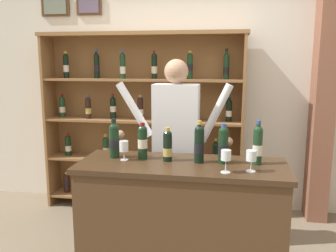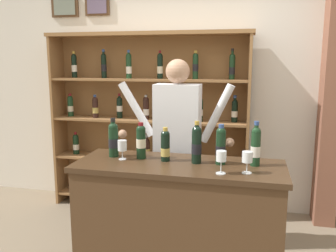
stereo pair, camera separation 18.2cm
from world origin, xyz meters
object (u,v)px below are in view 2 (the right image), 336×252
Objects in this scene: shopkeeper at (177,134)px; wine_glass_center at (122,147)px; wine_shelf at (149,117)px; tasting_bottle_super_tuscan at (141,140)px; tasting_bottle_prosecco at (221,145)px; tasting_bottle_grappa at (113,139)px; tasting_bottle_chianti at (256,146)px; wine_glass_right at (221,158)px; tasting_bottle_brunello at (165,145)px; tasting_counter at (179,223)px; wine_glass_left at (247,158)px; tasting_bottle_bianco at (197,144)px.

wine_glass_center is (-0.33, -0.52, -0.01)m from shopkeeper.
shopkeeper is (0.50, -0.82, -0.01)m from wine_shelf.
tasting_bottle_prosecco is (0.63, -0.02, 0.00)m from tasting_bottle_super_tuscan.
tasting_bottle_grappa is 1.09× the size of tasting_bottle_super_tuscan.
tasting_bottle_chianti reaches higher than tasting_bottle_grappa.
tasting_bottle_prosecco reaches higher than wine_glass_right.
tasting_bottle_chianti is (0.67, 0.03, 0.03)m from tasting_bottle_brunello.
wine_glass_right is at bearing -27.98° from tasting_counter.
wine_glass_right is 0.18m from wine_glass_left.
wine_glass_right is at bearing -57.92° from wine_shelf.
tasting_counter is at bearing -1.45° from wine_glass_center.
wine_glass_left is at bearing -13.77° from tasting_bottle_super_tuscan.
tasting_bottle_prosecco reaches higher than wine_glass_center.
tasting_bottle_grappa is at bearing -86.66° from wine_shelf.
tasting_bottle_prosecco is at bearing 10.80° from tasting_counter.
shopkeeper is 11.25× the size of wine_glass_center.
tasting_bottle_grappa reaches higher than wine_glass_center.
wine_glass_left is at bearing -105.40° from tasting_bottle_chianti.
tasting_counter is at bearing -159.36° from tasting_bottle_bianco.
tasting_bottle_super_tuscan is 1.78× the size of wine_glass_right.
shopkeeper is at bearing 117.31° from tasting_bottle_bianco.
wine_shelf is 1.33× the size of shopkeeper.
tasting_bottle_grappa is 1.95× the size of wine_glass_right.
wine_glass_right reaches higher than wine_glass_center.
shopkeeper is at bearing -58.45° from wine_shelf.
tasting_bottle_chianti is at bearing 7.94° from tasting_counter.
tasting_counter is at bearing -23.76° from tasting_bottle_brunello.
tasting_counter is 5.19× the size of tasting_bottle_prosecco.
tasting_bottle_bianco is (0.68, -0.03, 0.00)m from tasting_bottle_grappa.
tasting_bottle_brunello is 1.72× the size of wine_glass_left.
wine_shelf is at bearing 132.93° from tasting_bottle_chianti.
wine_glass_left is (1.13, -1.47, -0.01)m from wine_shelf.
tasting_counter is at bearing -8.34° from tasting_bottle_grappa.
tasting_bottle_super_tuscan is 1.87× the size of wine_glass_center.
tasting_bottle_prosecco is at bearing 3.51° from tasting_bottle_bianco.
tasting_bottle_grappa is 0.95× the size of tasting_bottle_chianti.
shopkeeper is at bearing 122.70° from wine_glass_right.
tasting_counter is 0.61m from tasting_bottle_brunello.
tasting_bottle_brunello is (0.51, -1.30, -0.00)m from wine_shelf.
wine_glass_center is at bearing -34.86° from tasting_bottle_grappa.
shopkeeper is 0.91m from wine_glass_left.
wine_glass_right is (0.20, -0.22, -0.03)m from tasting_bottle_bianco.
tasting_bottle_grappa is 1.11m from tasting_bottle_chianti.
wine_glass_center is (-0.13, -0.07, -0.04)m from tasting_bottle_super_tuscan.
tasting_counter is at bearing -172.06° from tasting_bottle_chianti.
tasting_bottle_chianti is at bearing -0.18° from tasting_bottle_grappa.
wine_glass_center is (-0.34, -0.04, -0.02)m from tasting_bottle_brunello.
shopkeeper is at bearing 91.04° from tasting_bottle_brunello.
tasting_bottle_bianco is at bearing -2.87° from tasting_bottle_grappa.
wine_shelf is 8.74× the size of tasting_bottle_brunello.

